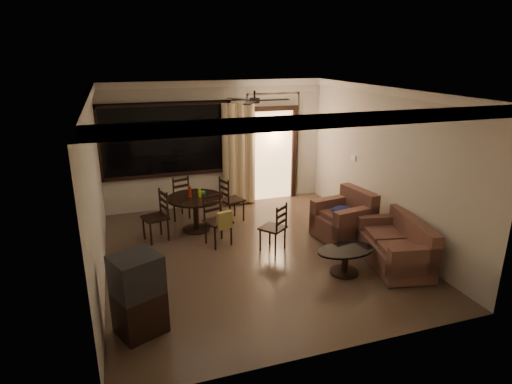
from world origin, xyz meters
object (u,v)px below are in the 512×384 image
object	(u,v)px
dining_chair_north	(178,205)
dining_chair_east	(232,208)
tv_cabinet	(138,294)
dining_table	(196,204)
dining_chair_south	(218,229)
coffee_table	(345,257)
sofa	(397,247)
side_chair	(273,236)
armchair	(345,219)
dining_chair_west	(156,226)

from	to	relation	value
dining_chair_north	dining_chair_east	bearing A→B (deg)	136.76
tv_cabinet	dining_table	bearing A→B (deg)	43.58
dining_chair_south	dining_chair_north	xyz separation A→B (m)	(-0.49, 1.57, -0.02)
dining_chair_east	coffee_table	bearing A→B (deg)	-175.30
dining_table	dining_chair_east	bearing A→B (deg)	17.41
sofa	coffee_table	xyz separation A→B (m)	(-0.96, 0.02, -0.04)
dining_chair_south	side_chair	bearing A→B (deg)	-48.55
dining_table	tv_cabinet	distance (m)	3.28
dining_table	sofa	xyz separation A→B (m)	(2.87, -2.51, -0.23)
dining_table	armchair	size ratio (longest dim) A/B	1.06
armchair	coffee_table	size ratio (longest dim) A/B	1.10
sofa	armchair	world-z (taller)	armchair
sofa	dining_chair_west	bearing A→B (deg)	159.61
tv_cabinet	side_chair	xyz separation A→B (m)	(2.41, 1.68, -0.27)
dining_chair_north	side_chair	bearing A→B (deg)	105.60
dining_table	armchair	world-z (taller)	armchair
dining_chair_west	coffee_table	bearing A→B (deg)	32.99
sofa	coffee_table	world-z (taller)	sofa
sofa	tv_cabinet	bearing A→B (deg)	-161.84
side_chair	armchair	bearing A→B (deg)	144.71
dining_chair_east	dining_chair_west	bearing A→B (deg)	90.00
dining_chair_west	coffee_table	size ratio (longest dim) A/B	1.01
dining_table	side_chair	size ratio (longest dim) A/B	1.23
sofa	dining_chair_north	bearing A→B (deg)	144.85
dining_chair_east	dining_chair_south	distance (m)	1.20
dining_chair_south	coffee_table	distance (m)	2.36
dining_table	dining_chair_south	size ratio (longest dim) A/B	1.15
armchair	dining_table	bearing A→B (deg)	144.87
sofa	armchair	xyz separation A→B (m)	(-0.28, 1.22, 0.06)
dining_chair_north	tv_cabinet	distance (m)	3.92
dining_chair_west	side_chair	bearing A→B (deg)	43.00
dining_chair_east	dining_chair_north	distance (m)	1.15
dining_chair_north	side_chair	world-z (taller)	dining_chair_north
dining_table	side_chair	distance (m)	1.77
tv_cabinet	dining_chair_north	bearing A→B (deg)	51.10
dining_chair_north	sofa	size ratio (longest dim) A/B	0.60
dining_table	dining_chair_north	distance (m)	0.83
dining_chair_east	sofa	size ratio (longest dim) A/B	0.60
armchair	dining_chair_south	bearing A→B (deg)	159.94
dining_chair_south	dining_chair_north	size ratio (longest dim) A/B	1.00
dining_chair_west	dining_chair_north	world-z (taller)	same
dining_chair_west	dining_chair_north	xyz separation A→B (m)	(0.56, 1.00, 0.00)
tv_cabinet	sofa	size ratio (longest dim) A/B	0.66
dining_chair_west	coffee_table	world-z (taller)	dining_chair_west
dining_table	coffee_table	bearing A→B (deg)	-52.46
dining_chair_south	side_chair	xyz separation A→B (m)	(0.87, -0.52, -0.04)
armchair	side_chair	xyz separation A→B (m)	(-1.47, -0.05, -0.11)
dining_table	dining_chair_east	distance (m)	0.87
dining_chair_south	coffee_table	bearing A→B (deg)	-62.73
coffee_table	dining_chair_east	bearing A→B (deg)	112.20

